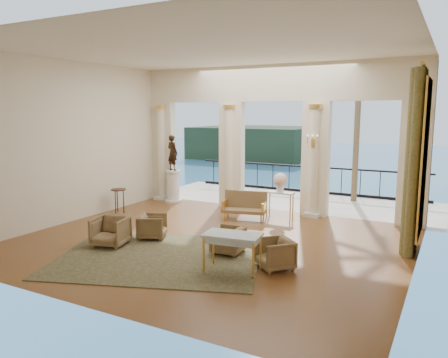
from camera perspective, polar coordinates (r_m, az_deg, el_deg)
The scene contains 23 objects.
floor at distance 10.60m, azimuth -1.82°, elevation -8.23°, with size 9.00×9.00×0.00m, color #45200A.
room_walls at distance 9.18m, azimuth -5.43°, elevation 7.34°, with size 9.00×9.00×9.00m.
arcade at distance 13.58m, azimuth 6.27°, elevation 6.57°, with size 9.00×0.56×4.50m.
terrace at distance 15.75m, azimuth 8.81°, elevation -2.83°, with size 10.00×3.60×0.10m, color #ACA492.
balustrade at distance 17.16m, azimuth 10.63°, elevation -0.35°, with size 9.00×0.06×1.03m.
palm_tree at distance 15.70m, azimuth 17.24°, elevation 12.05°, with size 2.00×2.00×4.50m.
headland at distance 86.44m, azimuth 4.22°, elevation 4.82°, with size 22.00×18.00×6.00m, color black.
sea at distance 69.55m, azimuth 23.78°, elevation 0.61°, with size 160.00×160.00×0.00m, color #25639A.
curtain at distance 10.35m, azimuth 23.65°, elevation 2.03°, with size 0.33×1.40×4.09m.
window_frame at distance 10.33m, azimuth 24.70°, elevation 2.41°, with size 0.04×1.60×3.40m, color #E8B14C.
wall_sconce at distance 12.84m, azimuth 11.53°, elevation 4.73°, with size 0.30×0.11×0.33m.
rug at distance 9.66m, azimuth -8.42°, elevation -9.99°, with size 4.29×3.33×0.02m, color #2D351B.
armchair_a at distance 10.55m, azimuth -14.62°, elevation -6.47°, with size 0.74×0.69×0.76m, color #4C3A1E.
armchair_b at distance 8.86m, azimuth 6.69°, elevation -9.50°, with size 0.65×0.61×0.67m, color #4C3A1E.
armchair_c at distance 9.70m, azimuth 0.50°, elevation -7.84°, with size 0.64×0.60×0.66m, color #4C3A1E.
armchair_d at distance 10.95m, azimuth -9.35°, elevation -6.00°, with size 0.64×0.60×0.66m, color #4C3A1E.
settee at distance 12.64m, azimuth 2.72°, elevation -3.51°, with size 1.33×0.81×0.82m.
game_table at distance 8.56m, azimuth 1.10°, elevation -7.69°, with size 1.17×0.74×0.76m.
pedestal at distance 15.19m, azimuth -6.66°, elevation -0.99°, with size 0.60×0.60×1.10m.
statue at distance 15.04m, azimuth -6.74°, elevation 3.43°, with size 0.44×0.29×1.21m, color black.
console_table at distance 12.88m, azimuth 7.31°, elevation -2.26°, with size 0.83×0.35×0.78m.
urn at distance 12.80m, azimuth 7.35°, elevation -0.29°, with size 0.42×0.42×0.55m.
side_table at distance 13.78m, azimuth -13.62°, elevation -1.72°, with size 0.46×0.46×0.75m.
Camera 1 is at (5.08, -8.76, 3.12)m, focal length 35.00 mm.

